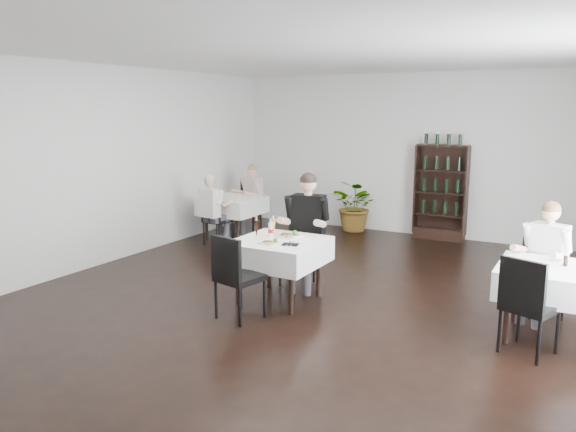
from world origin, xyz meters
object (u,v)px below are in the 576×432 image
object	(u,v)px
wine_shelf	(441,193)
main_table	(279,252)
potted_tree	(356,206)
diner_main	(306,222)

from	to	relation	value
wine_shelf	main_table	distance (m)	4.41
wine_shelf	potted_tree	world-z (taller)	wine_shelf
wine_shelf	potted_tree	xyz separation A→B (m)	(-1.58, -0.11, -0.35)
main_table	potted_tree	bearing A→B (deg)	99.17
main_table	diner_main	xyz separation A→B (m)	(0.06, 0.61, 0.27)
wine_shelf	main_table	bearing A→B (deg)	-101.78
wine_shelf	diner_main	bearing A→B (deg)	-102.75
wine_shelf	diner_main	xyz separation A→B (m)	(-0.84, -3.71, 0.04)
diner_main	potted_tree	bearing A→B (deg)	101.64
potted_tree	main_table	bearing A→B (deg)	-80.83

